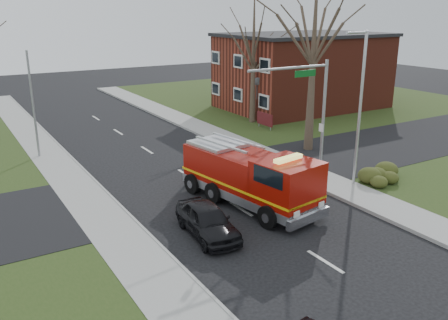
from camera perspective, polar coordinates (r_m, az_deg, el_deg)
ground at (r=23.51m, az=2.06°, el=-5.92°), size 120.00×120.00×0.00m
sidewalk_right at (r=27.16m, az=13.08°, el=-2.90°), size 2.40×80.00×0.15m
sidewalk_left at (r=21.03m, az=-12.40°, el=-9.11°), size 2.40×80.00×0.15m
brick_building at (r=47.77m, az=9.47°, el=10.52°), size 15.40×10.40×7.25m
health_center_sign at (r=38.77m, az=4.93°, el=4.90°), size 0.12×2.00×1.40m
hedge_corner at (r=28.33m, az=18.64°, el=-1.44°), size 2.80×2.00×0.90m
bare_tree_near at (r=32.19m, az=10.77°, el=13.82°), size 6.00×6.00×12.00m
bare_tree_far at (r=40.25m, az=3.59°, el=13.47°), size 5.25×5.25×10.50m
traffic_signal_mast at (r=26.34m, az=9.94°, el=7.13°), size 5.29×0.18×6.80m
streetlight_pole at (r=26.29m, az=16.00°, el=6.35°), size 1.48×0.16×8.40m
utility_pole_far at (r=32.91m, az=-21.97°, el=6.05°), size 0.14×0.14×7.00m
fire_engine at (r=23.58m, az=3.22°, el=-2.20°), size 3.95×8.01×3.10m
parked_car_maroon at (r=20.63m, az=-2.02°, el=-7.26°), size 2.02×4.29×1.42m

